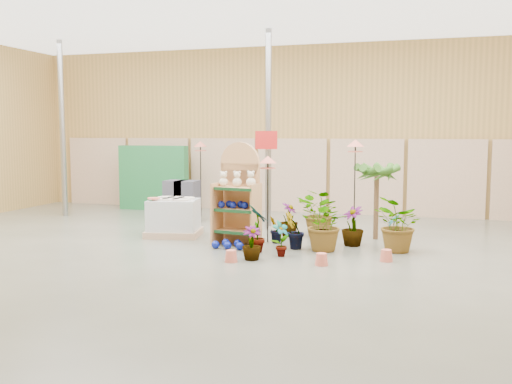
# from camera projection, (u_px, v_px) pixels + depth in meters

# --- Properties ---
(room) EXTENTS (15.20, 12.10, 4.70)m
(room) POSITION_uv_depth(u_px,v_px,m) (232.00, 130.00, 10.62)
(room) COLOR #54554A
(room) RESTS_ON ground
(display_shelf) EXTENTS (0.90, 0.65, 1.99)m
(display_shelf) POSITION_uv_depth(u_px,v_px,m) (239.00, 198.00, 11.07)
(display_shelf) COLOR #B67F4F
(display_shelf) RESTS_ON ground
(teddy_bears) EXTENTS (0.73, 0.18, 0.30)m
(teddy_bears) POSITION_uv_depth(u_px,v_px,m) (238.00, 180.00, 10.94)
(teddy_bears) COLOR beige
(teddy_bears) RESTS_ON display_shelf
(gazing_balls_shelf) EXTENTS (0.73, 0.25, 0.14)m
(gazing_balls_shelf) POSITION_uv_depth(u_px,v_px,m) (237.00, 205.00, 10.98)
(gazing_balls_shelf) COLOR navy
(gazing_balls_shelf) RESTS_ON display_shelf
(gazing_balls_floor) EXTENTS (0.63, 0.39, 0.15)m
(gazing_balls_floor) POSITION_uv_depth(u_px,v_px,m) (229.00, 244.00, 10.69)
(gazing_balls_floor) COLOR navy
(gazing_balls_floor) RESTS_ON ground
(pallet_stack) EXTENTS (1.24, 1.10, 0.81)m
(pallet_stack) POSITION_uv_depth(u_px,v_px,m) (174.00, 217.00, 11.95)
(pallet_stack) COLOR tan
(pallet_stack) RESTS_ON ground
(charcoal_planters) EXTENTS (0.80, 0.50, 1.00)m
(charcoal_planters) POSITION_uv_depth(u_px,v_px,m) (182.00, 201.00, 13.94)
(charcoal_planters) COLOR #2E2D35
(charcoal_planters) RESTS_ON ground
(trellis_stock) EXTENTS (2.00, 0.30, 1.80)m
(trellis_stock) POSITION_uv_depth(u_px,v_px,m) (153.00, 178.00, 15.93)
(trellis_stock) COLOR #1E6734
(trellis_stock) RESTS_ON ground
(offer_sign) EXTENTS (0.50, 0.08, 2.20)m
(offer_sign) POSITION_uv_depth(u_px,v_px,m) (266.00, 160.00, 12.63)
(offer_sign) COLOR gray
(offer_sign) RESTS_ON ground
(bird_table_front) EXTENTS (0.34, 0.34, 1.71)m
(bird_table_front) POSITION_uv_depth(u_px,v_px,m) (268.00, 162.00, 11.13)
(bird_table_front) COLOR black
(bird_table_front) RESTS_ON ground
(bird_table_right) EXTENTS (0.34, 0.34, 2.03)m
(bird_table_right) POSITION_uv_depth(u_px,v_px,m) (355.00, 147.00, 11.30)
(bird_table_right) COLOR black
(bird_table_right) RESTS_ON ground
(bird_table_back) EXTENTS (0.34, 0.34, 1.94)m
(bird_table_back) POSITION_uv_depth(u_px,v_px,m) (200.00, 147.00, 14.55)
(bird_table_back) COLOR black
(bird_table_back) RESTS_ON ground
(palm) EXTENTS (0.70, 0.70, 1.65)m
(palm) POSITION_uv_depth(u_px,v_px,m) (377.00, 171.00, 11.48)
(palm) COLOR brown
(palm) RESTS_ON ground
(potted_plant_0) EXTENTS (0.52, 0.56, 0.88)m
(potted_plant_0) POSITION_uv_depth(u_px,v_px,m) (258.00, 228.00, 10.32)
(potted_plant_0) COLOR #31631B
(potted_plant_0) RESTS_ON ground
(potted_plant_1) EXTENTS (0.48, 0.49, 0.70)m
(potted_plant_1) POSITION_uv_depth(u_px,v_px,m) (294.00, 231.00, 10.60)
(potted_plant_1) COLOR #31631B
(potted_plant_1) RESTS_ON ground
(potted_plant_2) EXTENTS (1.10, 1.16, 1.01)m
(potted_plant_2) POSITION_uv_depth(u_px,v_px,m) (323.00, 224.00, 10.38)
(potted_plant_2) COLOR #31631B
(potted_plant_2) RESTS_ON ground
(potted_plant_3) EXTENTS (0.60, 0.60, 0.76)m
(potted_plant_3) POSITION_uv_depth(u_px,v_px,m) (353.00, 226.00, 10.92)
(potted_plant_3) COLOR #31631B
(potted_plant_3) RESTS_ON ground
(potted_plant_4) EXTENTS (0.29, 0.37, 0.62)m
(potted_plant_4) POSITION_uv_depth(u_px,v_px,m) (394.00, 229.00, 10.99)
(potted_plant_4) COLOR #31631B
(potted_plant_4) RESTS_ON ground
(potted_plant_5) EXTENTS (0.26, 0.31, 0.54)m
(potted_plant_5) POSITION_uv_depth(u_px,v_px,m) (276.00, 230.00, 11.18)
(potted_plant_5) COLOR #31631B
(potted_plant_5) RESTS_ON ground
(potted_plant_6) EXTENTS (1.14, 1.09, 0.99)m
(potted_plant_6) POSITION_uv_depth(u_px,v_px,m) (321.00, 213.00, 11.87)
(potted_plant_6) COLOR #31631B
(potted_plant_6) RESTS_ON ground
(potted_plant_7) EXTENTS (0.43, 0.43, 0.58)m
(potted_plant_7) POSITION_uv_depth(u_px,v_px,m) (252.00, 243.00, 9.71)
(potted_plant_7) COLOR #31631B
(potted_plant_7) RESTS_ON ground
(potted_plant_8) EXTENTS (0.38, 0.40, 0.64)m
(potted_plant_8) POSITION_uv_depth(u_px,v_px,m) (281.00, 239.00, 9.98)
(potted_plant_8) COLOR #31631B
(potted_plant_8) RESTS_ON ground
(potted_plant_10) EXTENTS (1.15, 1.19, 1.02)m
(potted_plant_10) POSITION_uv_depth(u_px,v_px,m) (400.00, 225.00, 10.32)
(potted_plant_10) COLOR #31631B
(potted_plant_10) RESTS_ON ground
(potted_plant_11) EXTENTS (0.41, 0.41, 0.70)m
(potted_plant_11) POSITION_uv_depth(u_px,v_px,m) (289.00, 219.00, 11.96)
(potted_plant_11) COLOR #31631B
(potted_plant_11) RESTS_ON ground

